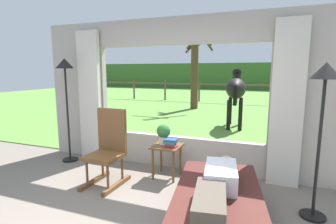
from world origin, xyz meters
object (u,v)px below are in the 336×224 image
at_px(pasture_tree, 195,70).
at_px(floor_lamp_right, 324,94).
at_px(reclining_person, 218,183).
at_px(potted_plant, 164,133).
at_px(recliner_sofa, 218,208).
at_px(side_table, 167,151).
at_px(book_stack, 171,143).
at_px(floor_lamp_left, 65,79).
at_px(horse, 236,89).
at_px(rocking_chair, 108,148).

bearing_deg(pasture_tree, floor_lamp_right, -65.78).
xyz_separation_m(reclining_person, potted_plant, (-1.07, 1.17, 0.18)).
relative_size(recliner_sofa, side_table, 3.50).
height_order(book_stack, pasture_tree, pasture_tree).
xyz_separation_m(recliner_sofa, side_table, (-0.99, 1.07, 0.21)).
distance_m(reclining_person, floor_lamp_left, 3.36).
distance_m(floor_lamp_left, pasture_tree, 7.32).
height_order(recliner_sofa, pasture_tree, pasture_tree).
xyz_separation_m(reclining_person, pasture_tree, (-2.53, 8.48, 1.21)).
bearing_deg(pasture_tree, potted_plant, -78.75).
bearing_deg(floor_lamp_left, horse, 57.97).
relative_size(floor_lamp_left, pasture_tree, 0.52).
bearing_deg(horse, reclining_person, -90.32).
xyz_separation_m(side_table, book_stack, (0.09, -0.06, 0.16)).
distance_m(side_table, potted_plant, 0.29).
distance_m(floor_lamp_right, horse, 4.87).
height_order(rocking_chair, floor_lamp_right, floor_lamp_right).
height_order(recliner_sofa, floor_lamp_right, floor_lamp_right).
bearing_deg(recliner_sofa, floor_lamp_right, 21.29).
bearing_deg(rocking_chair, potted_plant, 42.82).
bearing_deg(side_table, floor_lamp_left, 178.19).
relative_size(potted_plant, pasture_tree, 0.09).
relative_size(book_stack, pasture_tree, 0.06).
height_order(side_table, pasture_tree, pasture_tree).
bearing_deg(recliner_sofa, reclining_person, -98.91).
height_order(recliner_sofa, horse, horse).
xyz_separation_m(floor_lamp_right, horse, (-1.41, 4.65, -0.27)).
bearing_deg(pasture_tree, rocking_chair, -84.25).
xyz_separation_m(rocking_chair, horse, (1.33, 4.68, 0.61)).
relative_size(side_table, potted_plant, 1.63).
height_order(recliner_sofa, floor_lamp_left, floor_lamp_left).
bearing_deg(floor_lamp_right, potted_plant, 165.38).
relative_size(recliner_sofa, horse, 1.00).
distance_m(reclining_person, pasture_tree, 8.93).
bearing_deg(book_stack, potted_plant, 143.88).
height_order(potted_plant, book_stack, potted_plant).
bearing_deg(reclining_person, floor_lamp_right, 23.36).
distance_m(potted_plant, book_stack, 0.24).
height_order(reclining_person, floor_lamp_right, floor_lamp_right).
height_order(potted_plant, floor_lamp_left, floor_lamp_left).
xyz_separation_m(rocking_chair, book_stack, (0.83, 0.44, 0.04)).
bearing_deg(horse, pasture_tree, 118.79).
bearing_deg(potted_plant, recliner_sofa, -46.33).
distance_m(recliner_sofa, rocking_chair, 1.85).
relative_size(recliner_sofa, rocking_chair, 1.62).
relative_size(potted_plant, horse, 0.18).
bearing_deg(rocking_chair, floor_lamp_right, 2.78).
height_order(floor_lamp_left, horse, floor_lamp_left).
bearing_deg(book_stack, horse, 83.33).
relative_size(book_stack, floor_lamp_left, 0.11).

